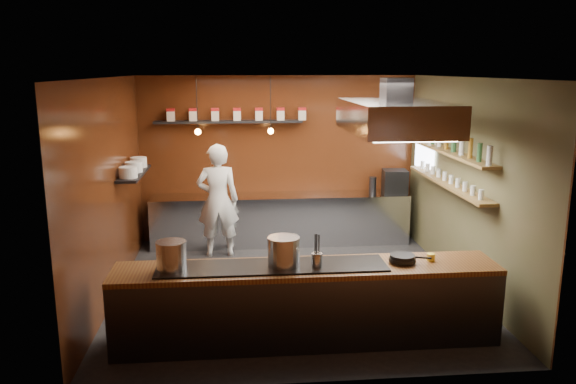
{
  "coord_description": "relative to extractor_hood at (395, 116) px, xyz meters",
  "views": [
    {
      "loc": [
        -0.78,
        -7.6,
        3.12
      ],
      "look_at": [
        -0.03,
        0.4,
        1.34
      ],
      "focal_mm": 35.0,
      "sensor_mm": 36.0,
      "label": 1
    }
  ],
  "objects": [
    {
      "name": "back_wall",
      "position": [
        -1.3,
        2.9,
        -1.01
      ],
      "size": [
        5.0,
        0.0,
        5.0
      ],
      "primitive_type": "plane",
      "rotation": [
        1.57,
        0.0,
        0.0
      ],
      "color": "black",
      "rests_on": "ground"
    },
    {
      "name": "storage_tins",
      "position": [
        -2.05,
        2.76,
        -0.17
      ],
      "size": [
        2.43,
        0.13,
        0.22
      ],
      "color": "beige",
      "rests_on": "tin_shelf"
    },
    {
      "name": "ceiling",
      "position": [
        -1.3,
        0.4,
        0.49
      ],
      "size": [
        5.0,
        5.0,
        0.0
      ],
      "primitive_type": "plane",
      "rotation": [
        3.14,
        0.0,
        0.0
      ],
      "color": "silver",
      "rests_on": "back_wall"
    },
    {
      "name": "window_pane",
      "position": [
        1.15,
        2.1,
        -0.61
      ],
      "size": [
        0.0,
        1.0,
        1.0
      ],
      "primitive_type": "plane",
      "rotation": [
        1.57,
        0.0,
        -1.57
      ],
      "color": "white",
      "rests_on": "right_wall"
    },
    {
      "name": "extractor_hood",
      "position": [
        0.0,
        0.0,
        0.0
      ],
      "size": [
        1.2,
        2.0,
        0.72
      ],
      "color": "#38383D",
      "rests_on": "ceiling"
    },
    {
      "name": "pendant_right",
      "position": [
        -1.5,
        2.1,
        -0.35
      ],
      "size": [
        0.1,
        0.1,
        0.95
      ],
      "color": "black",
      "rests_on": "ceiling"
    },
    {
      "name": "butter_jar",
      "position": [
        0.16,
        -1.16,
        -1.54
      ],
      "size": [
        0.12,
        0.12,
        0.09
      ],
      "primitive_type": "cylinder",
      "rotation": [
        0.0,
        0.0,
        -0.37
      ],
      "color": "yellow",
      "rests_on": "pass_counter"
    },
    {
      "name": "stockpot_small",
      "position": [
        -1.57,
        -1.22,
        -1.4
      ],
      "size": [
        0.38,
        0.38,
        0.34
      ],
      "primitive_type": "cylinder",
      "rotation": [
        0.0,
        0.0,
        0.05
      ],
      "color": "#B5B7BC",
      "rests_on": "pass_counter"
    },
    {
      "name": "left_wall",
      "position": [
        -3.8,
        0.4,
        -1.01
      ],
      "size": [
        0.0,
        5.0,
        5.0
      ],
      "primitive_type": "plane",
      "rotation": [
        1.57,
        0.0,
        1.57
      ],
      "color": "black",
      "rests_on": "ground"
    },
    {
      "name": "prep_counter",
      "position": [
        -1.3,
        2.57,
        -2.06
      ],
      "size": [
        4.6,
        0.65,
        0.9
      ],
      "primitive_type": "cube",
      "color": "silver",
      "rests_on": "floor"
    },
    {
      "name": "pendant_left",
      "position": [
        -2.7,
        2.1,
        -0.35
      ],
      "size": [
        0.1,
        0.1,
        0.95
      ],
      "color": "black",
      "rests_on": "ceiling"
    },
    {
      "name": "right_wall",
      "position": [
        1.2,
        0.4,
        -1.01
      ],
      "size": [
        0.0,
        5.0,
        5.0
      ],
      "primitive_type": "plane",
      "rotation": [
        1.57,
        0.0,
        -1.57
      ],
      "color": "#474828",
      "rests_on": "ground"
    },
    {
      "name": "frying_pan",
      "position": [
        -0.19,
        -1.19,
        -1.53
      ],
      "size": [
        0.47,
        0.31,
        0.08
      ],
      "color": "black",
      "rests_on": "pass_counter"
    },
    {
      "name": "bottle_shelf_upper",
      "position": [
        1.04,
        0.7,
        -0.59
      ],
      "size": [
        0.26,
        2.8,
        0.04
      ],
      "primitive_type": "cube",
      "color": "brown",
      "rests_on": "right_wall"
    },
    {
      "name": "wine_glasses",
      "position": [
        1.04,
        0.7,
        -0.97
      ],
      "size": [
        0.07,
        2.37,
        0.13
      ],
      "color": "silver",
      "rests_on": "bottle_shelf_lower"
    },
    {
      "name": "utensil_crock",
      "position": [
        -1.2,
        -1.29,
        -1.49
      ],
      "size": [
        0.15,
        0.15,
        0.16
      ],
      "primitive_type": "cylinder",
      "rotation": [
        0.0,
        0.0,
        -0.22
      ],
      "color": "silver",
      "rests_on": "pass_counter"
    },
    {
      "name": "bottles",
      "position": [
        1.04,
        0.7,
        -0.45
      ],
      "size": [
        0.06,
        2.66,
        0.24
      ],
      "color": "silver",
      "rests_on": "bottle_shelf_upper"
    },
    {
      "name": "espresso_machine",
      "position": [
        0.78,
        2.54,
        -1.39
      ],
      "size": [
        0.46,
        0.45,
        0.43
      ],
      "primitive_type": "cube",
      "rotation": [
        0.0,
        0.0,
        -0.1
      ],
      "color": "black",
      "rests_on": "prep_counter"
    },
    {
      "name": "chef",
      "position": [
        -2.4,
        2.0,
        -1.55
      ],
      "size": [
        0.71,
        0.48,
        1.91
      ],
      "primitive_type": "imported",
      "rotation": [
        0.0,
        0.0,
        3.17
      ],
      "color": "silver",
      "rests_on": "floor"
    },
    {
      "name": "tin_shelf",
      "position": [
        -2.2,
        2.76,
        -0.31
      ],
      "size": [
        2.6,
        0.26,
        0.04
      ],
      "primitive_type": "cube",
      "color": "black",
      "rests_on": "back_wall"
    },
    {
      "name": "plate_stacks",
      "position": [
        -3.64,
        1.4,
        -0.86
      ],
      "size": [
        0.26,
        1.16,
        0.16
      ],
      "color": "silver",
      "rests_on": "plate_shelf"
    },
    {
      "name": "pass_counter",
      "position": [
        -1.3,
        -1.2,
        -2.04
      ],
      "size": [
        4.4,
        0.72,
        0.94
      ],
      "color": "#38383D",
      "rests_on": "floor"
    },
    {
      "name": "bottle_shelf_lower",
      "position": [
        1.04,
        0.7,
        -1.06
      ],
      "size": [
        0.26,
        2.8,
        0.04
      ],
      "primitive_type": "cube",
      "color": "brown",
      "rests_on": "right_wall"
    },
    {
      "name": "stockpot_large",
      "position": [
        -2.81,
        -1.22,
        -1.4
      ],
      "size": [
        0.44,
        0.44,
        0.32
      ],
      "primitive_type": "cylinder",
      "rotation": [
        0.0,
        0.0,
        0.4
      ],
      "color": "silver",
      "rests_on": "pass_counter"
    },
    {
      "name": "plate_shelf",
      "position": [
        -3.64,
        1.4,
        -0.96
      ],
      "size": [
        0.3,
        1.4,
        0.04
      ],
      "primitive_type": "cube",
      "color": "black",
      "rests_on": "left_wall"
    },
    {
      "name": "floor",
      "position": [
        -1.3,
        0.4,
        -2.51
      ],
      "size": [
        5.0,
        5.0,
        0.0
      ],
      "primitive_type": "plane",
      "color": "black",
      "rests_on": "ground"
    }
  ]
}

